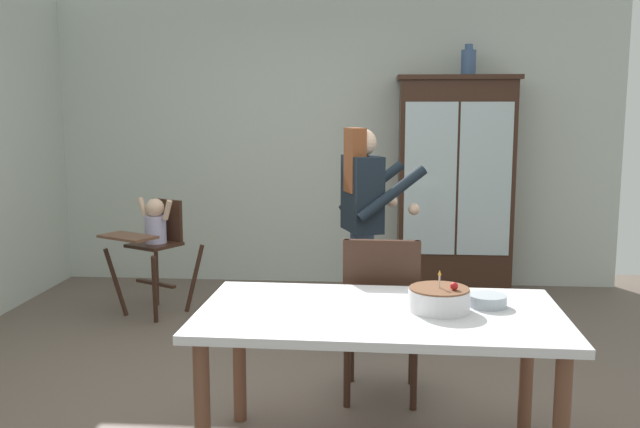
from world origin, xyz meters
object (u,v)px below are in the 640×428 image
at_px(adult_person, 363,210).
at_px(dining_chair_far_side, 381,308).
at_px(serving_bowl, 487,300).
at_px(birthday_cake, 439,299).
at_px(china_cabinet, 455,185).
at_px(dining_table, 379,328).
at_px(ceramic_vase, 468,62).
at_px(high_chair_with_toddler, 154,235).

height_order(adult_person, dining_chair_far_side, adult_person).
bearing_deg(serving_bowl, birthday_cake, -158.54).
relative_size(china_cabinet, dining_chair_far_side, 2.03).
height_order(dining_table, birthday_cake, birthday_cake).
distance_m(adult_person, serving_bowl, 1.68).
distance_m(china_cabinet, ceramic_vase, 1.09).
bearing_deg(dining_chair_far_side, china_cabinet, -103.39).
bearing_deg(dining_table, dining_chair_far_side, 88.85).
bearing_deg(adult_person, dining_chair_far_side, 166.94).
height_order(high_chair_with_toddler, dining_table, high_chair_with_toddler).
distance_m(high_chair_with_toddler, birthday_cake, 3.07).
relative_size(birthday_cake, dining_chair_far_side, 0.29).
bearing_deg(serving_bowl, dining_table, -167.99).
bearing_deg(dining_table, china_cabinet, 78.05).
xyz_separation_m(ceramic_vase, dining_chair_far_side, (-0.76, -2.55, -1.51)).
bearing_deg(high_chair_with_toddler, china_cabinet, 49.23).
distance_m(dining_table, serving_bowl, 0.53).
height_order(china_cabinet, dining_chair_far_side, china_cabinet).
height_order(china_cabinet, adult_person, china_cabinet).
bearing_deg(high_chair_with_toddler, adult_person, 8.25).
distance_m(serving_bowl, dining_chair_far_side, 0.78).
bearing_deg(ceramic_vase, dining_chair_far_side, -106.57).
xyz_separation_m(high_chair_with_toddler, dining_chair_far_side, (1.81, -1.61, -0.10)).
distance_m(china_cabinet, dining_table, 3.31).
height_order(high_chair_with_toddler, dining_chair_far_side, dining_chair_far_side).
relative_size(high_chair_with_toddler, birthday_cake, 3.39).
height_order(china_cabinet, dining_table, china_cabinet).
relative_size(high_chair_with_toddler, dining_table, 0.56).
bearing_deg(ceramic_vase, dining_table, -103.46).
relative_size(birthday_cake, serving_bowl, 1.56).
xyz_separation_m(china_cabinet, dining_table, (-0.68, -3.22, -0.33)).
bearing_deg(dining_chair_far_side, dining_table, 90.19).
distance_m(birthday_cake, serving_bowl, 0.25).
bearing_deg(china_cabinet, dining_table, -101.95).
height_order(high_chair_with_toddler, birthday_cake, high_chair_with_toddler).
bearing_deg(adult_person, serving_bowl, -178.68).
distance_m(china_cabinet, adult_person, 1.75).
bearing_deg(ceramic_vase, high_chair_with_toddler, -159.94).
height_order(china_cabinet, ceramic_vase, ceramic_vase).
relative_size(ceramic_vase, high_chair_with_toddler, 0.28).
relative_size(china_cabinet, adult_person, 1.27).
distance_m(ceramic_vase, dining_chair_far_side, 3.06).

